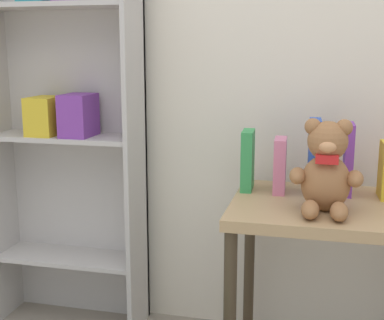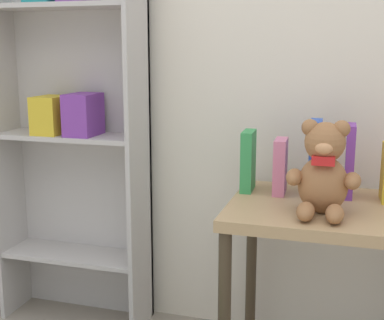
{
  "view_description": "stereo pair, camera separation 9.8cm",
  "coord_description": "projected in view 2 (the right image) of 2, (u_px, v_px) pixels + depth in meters",
  "views": [
    {
      "loc": [
        0.2,
        -0.66,
        1.13
      ],
      "look_at": [
        -0.22,
        1.1,
        0.75
      ],
      "focal_mm": 50.0,
      "sensor_mm": 36.0,
      "label": 1
    },
    {
      "loc": [
        0.3,
        -0.64,
        1.13
      ],
      "look_at": [
        -0.22,
        1.1,
        0.75
      ],
      "focal_mm": 50.0,
      "sensor_mm": 36.0,
      "label": 2
    }
  ],
  "objects": [
    {
      "name": "book_standing_green",
      "position": [
        248.0,
        161.0,
        1.87
      ],
      "size": [
        0.04,
        0.12,
        0.21
      ],
      "primitive_type": "cube",
      "rotation": [
        0.0,
        0.0,
        0.04
      ],
      "color": "#33934C",
      "rests_on": "display_table"
    },
    {
      "name": "bookshelf_side",
      "position": [
        73.0,
        113.0,
        2.15
      ],
      "size": [
        0.61,
        0.22,
        1.57
      ],
      "color": "#BCB7B2",
      "rests_on": "ground_plane"
    },
    {
      "name": "book_standing_purple",
      "position": [
        350.0,
        161.0,
        1.78
      ],
      "size": [
        0.03,
        0.12,
        0.24
      ],
      "primitive_type": "cube",
      "rotation": [
        0.0,
        0.0,
        0.02
      ],
      "color": "purple",
      "rests_on": "display_table"
    },
    {
      "name": "display_table",
      "position": [
        327.0,
        234.0,
        1.72
      ],
      "size": [
        0.63,
        0.51,
        0.64
      ],
      "color": "tan",
      "rests_on": "ground_plane"
    },
    {
      "name": "wall_back",
      "position": [
        273.0,
        14.0,
        1.97
      ],
      "size": [
        4.8,
        0.06,
        2.5
      ],
      "color": "silver",
      "rests_on": "ground_plane"
    },
    {
      "name": "book_standing_blue",
      "position": [
        315.0,
        158.0,
        1.8
      ],
      "size": [
        0.04,
        0.12,
        0.26
      ],
      "primitive_type": "cube",
      "rotation": [
        0.0,
        0.0,
        0.04
      ],
      "color": "#2D51B7",
      "rests_on": "display_table"
    },
    {
      "name": "book_standing_pink",
      "position": [
        280.0,
        166.0,
        1.83
      ],
      "size": [
        0.04,
        0.12,
        0.19
      ],
      "primitive_type": "cube",
      "rotation": [
        0.0,
        0.0,
        0.04
      ],
      "color": "#D17093",
      "rests_on": "display_table"
    },
    {
      "name": "teddy_bear",
      "position": [
        323.0,
        172.0,
        1.59
      ],
      "size": [
        0.22,
        0.2,
        0.29
      ],
      "color": "#99663D",
      "rests_on": "display_table"
    }
  ]
}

